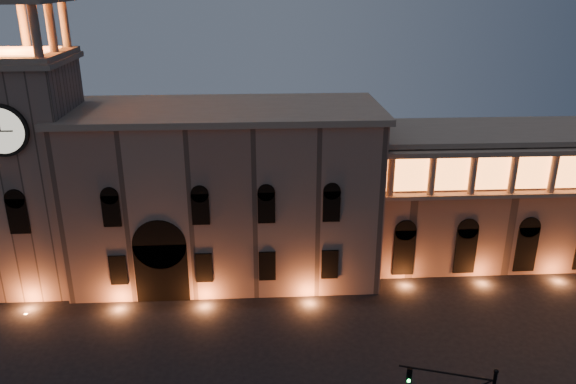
{
  "coord_description": "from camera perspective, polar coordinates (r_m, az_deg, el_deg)",
  "views": [
    {
      "loc": [
        1.26,
        -31.54,
        29.04
      ],
      "look_at": [
        3.99,
        16.0,
        10.98
      ],
      "focal_mm": 35.0,
      "sensor_mm": 36.0,
      "label": 1
    }
  ],
  "objects": [
    {
      "name": "colonnade_wing",
      "position": [
        67.02,
        24.24,
        -0.03
      ],
      "size": [
        40.6,
        11.5,
        14.5
      ],
      "color": "#7E6050",
      "rests_on": "ground"
    },
    {
      "name": "clock_tower",
      "position": [
        59.2,
        -24.72,
        2.6
      ],
      "size": [
        9.8,
        9.8,
        32.4
      ],
      "color": "#836555",
      "rests_on": "ground"
    },
    {
      "name": "government_building",
      "position": [
        57.28,
        -6.41,
        -0.09
      ],
      "size": [
        30.8,
        12.8,
        17.6
      ],
      "color": "#836555",
      "rests_on": "ground"
    }
  ]
}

